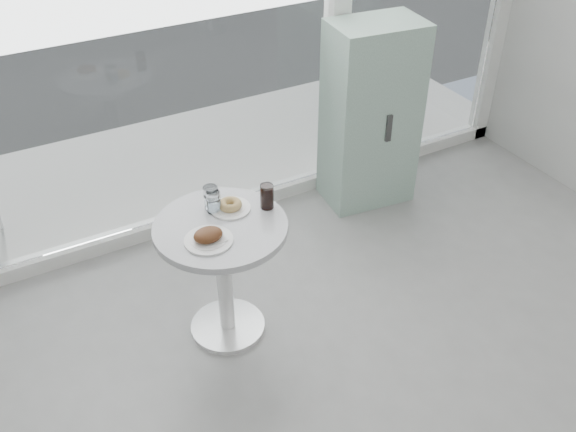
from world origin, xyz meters
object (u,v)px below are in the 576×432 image
main_table (223,257)px  water_tumbler_b (211,199)px  mint_cabinet (371,116)px  water_tumbler_a (214,203)px  cola_glass (267,197)px  plate_fritter (209,237)px  plate_donut (230,206)px

main_table → water_tumbler_b: (0.03, 0.17, 0.28)m
main_table → mint_cabinet: (1.52, 0.79, 0.13)m
main_table → water_tumbler_a: size_ratio=6.17×
water_tumbler_a → cola_glass: (0.27, -0.10, 0.01)m
plate_fritter → water_tumbler_a: water_tumbler_a is taller
plate_donut → main_table: bearing=-136.1°
main_table → plate_donut: bearing=43.9°
main_table → plate_fritter: 0.29m
main_table → mint_cabinet: mint_cabinet is taller
water_tumbler_a → plate_donut: bearing=-16.3°
mint_cabinet → water_tumbler_a: 1.65m
main_table → mint_cabinet: 1.72m
plate_fritter → water_tumbler_b: bearing=64.1°
main_table → plate_fritter: (-0.10, -0.10, 0.25)m
plate_fritter → cola_glass: (0.40, 0.12, 0.04)m
cola_glass → water_tumbler_b: bearing=152.0°
water_tumbler_b → mint_cabinet: bearing=22.6°
main_table → cola_glass: size_ratio=5.39×
mint_cabinet → cola_glass: mint_cabinet is taller
plate_fritter → water_tumbler_a: size_ratio=2.03×
plate_donut → cola_glass: cola_glass is taller
plate_fritter → plate_donut: plate_fritter is taller
water_tumbler_a → water_tumbler_b: 0.04m
mint_cabinet → cola_glass: bearing=-141.8°
mint_cabinet → plate_donut: mint_cabinet is taller
plate_fritter → plate_donut: size_ratio=1.14×
plate_fritter → mint_cabinet: bearing=28.7°
water_tumbler_a → cola_glass: bearing=-20.8°
plate_fritter → plate_donut: (0.21, 0.20, -0.01)m
mint_cabinet → cola_glass: (-1.23, -0.77, 0.16)m
water_tumbler_a → main_table: bearing=-100.0°
water_tumbler_a → plate_fritter: bearing=-119.3°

